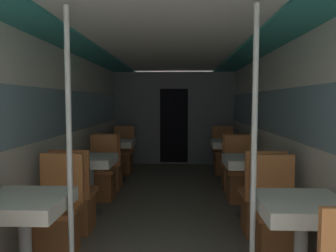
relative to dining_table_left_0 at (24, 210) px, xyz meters
The scene contains 22 objects.
wall_left 2.09m from the dining_table_left_0, 100.94° to the left, with size 0.05×8.32×2.12m.
wall_right 3.17m from the dining_table_left_0, 39.70° to the left, with size 0.05×8.32×2.12m.
ceiling_panel 2.71m from the dining_table_left_0, 63.18° to the left, with size 2.81×8.32×0.07m.
bulkhead_far 5.33m from the dining_table_left_0, 78.98° to the left, with size 2.75×0.09×2.12m.
dining_table_left_0 is the anchor object (origin of this frame).
chair_left_far_0 0.70m from the dining_table_left_0, 90.00° to the left, with size 0.42×0.42×0.94m.
support_pole_left_0 0.55m from the dining_table_left_0, ahead, with size 0.04×0.04×2.12m.
dining_table_left_1 1.78m from the dining_table_left_0, 90.00° to the left, with size 0.62×0.62×0.74m.
chair_left_near_1 1.22m from the dining_table_left_0, 90.00° to the left, with size 0.42×0.42×0.94m.
chair_left_far_1 2.42m from the dining_table_left_0, 90.00° to the left, with size 0.42×0.42×0.94m.
dining_table_left_2 3.56m from the dining_table_left_0, 90.00° to the left, with size 0.62×0.62×0.74m.
chair_left_near_2 2.97m from the dining_table_left_0, 90.00° to the left, with size 0.42×0.42×0.94m.
chair_left_far_2 4.19m from the dining_table_left_0, 90.00° to the left, with size 0.42×0.42×0.94m.
dining_table_right_0 2.03m from the dining_table_left_0, ahead, with size 0.62×0.62×0.74m.
chair_right_far_0 2.15m from the dining_table_left_0, 16.82° to the left, with size 0.42×0.42×0.94m.
support_pole_right_0 1.73m from the dining_table_left_0, ahead, with size 0.04×0.04×2.12m.
dining_table_right_1 2.70m from the dining_table_left_0, 41.29° to the left, with size 0.62×0.62×0.74m.
chair_right_near_1 2.37m from the dining_table_left_0, 29.94° to the left, with size 0.42×0.42×0.94m.
chair_right_far_1 3.16m from the dining_table_left_0, 49.73° to the left, with size 0.42×0.42×0.94m.
dining_table_right_2 4.10m from the dining_table_left_0, 60.34° to the left, with size 0.62×0.62×0.74m.
chair_right_near_2 3.60m from the dining_table_left_0, 55.48° to the left, with size 0.42×0.42×0.94m.
chair_right_far_2 4.66m from the dining_table_left_0, 64.09° to the left, with size 0.42×0.42×0.94m.
Camera 1 is at (0.14, -1.57, 1.44)m, focal length 35.00 mm.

